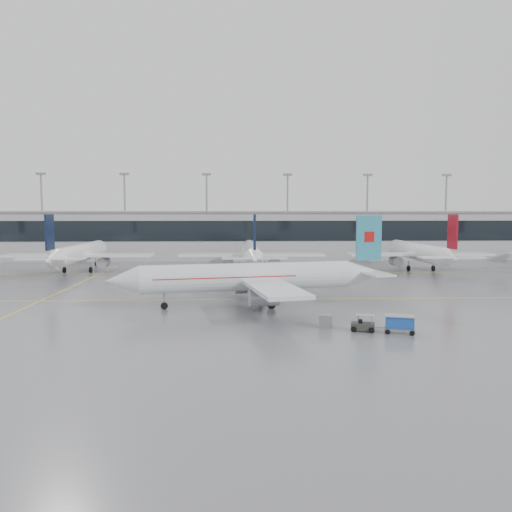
{
  "coord_description": "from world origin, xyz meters",
  "views": [
    {
      "loc": [
        -3.41,
        -68.28,
        12.03
      ],
      "look_at": [
        0.0,
        12.0,
        5.0
      ],
      "focal_mm": 35.0,
      "sensor_mm": 36.0,
      "label": 1
    }
  ],
  "objects_px": {
    "baggage_cart": "(400,323)",
    "gse_unit": "(325,321)",
    "air_canada_jet": "(257,277)",
    "baggage_tug": "(363,325)"
  },
  "relations": [
    {
      "from": "baggage_cart",
      "to": "gse_unit",
      "type": "relative_size",
      "value": 2.4
    },
    {
      "from": "baggage_tug",
      "to": "gse_unit",
      "type": "distance_m",
      "value": 3.96
    },
    {
      "from": "baggage_tug",
      "to": "baggage_cart",
      "type": "height_order",
      "value": "baggage_cart"
    },
    {
      "from": "air_canada_jet",
      "to": "baggage_cart",
      "type": "xyz_separation_m",
      "value": [
        13.56,
        -15.5,
        -2.64
      ]
    },
    {
      "from": "air_canada_jet",
      "to": "gse_unit",
      "type": "distance_m",
      "value": 14.57
    },
    {
      "from": "air_canada_jet",
      "to": "baggage_tug",
      "type": "relative_size",
      "value": 10.31
    },
    {
      "from": "gse_unit",
      "to": "baggage_cart",
      "type": "bearing_deg",
      "value": -11.87
    },
    {
      "from": "baggage_tug",
      "to": "gse_unit",
      "type": "xyz_separation_m",
      "value": [
        -3.48,
        1.88,
        0.08
      ]
    },
    {
      "from": "baggage_cart",
      "to": "gse_unit",
      "type": "xyz_separation_m",
      "value": [
        -6.94,
        2.88,
        -0.38
      ]
    },
    {
      "from": "baggage_cart",
      "to": "baggage_tug",
      "type": "bearing_deg",
      "value": -180.0
    }
  ]
}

